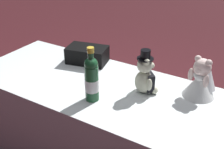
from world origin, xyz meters
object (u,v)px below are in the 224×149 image
(teddy_bear_bride, at_px, (202,79))
(gift_case_black, at_px, (87,55))
(teddy_bear_groom, at_px, (146,76))
(champagne_bottle, at_px, (92,78))

(teddy_bear_bride, bearing_deg, gift_case_black, 179.03)
(teddy_bear_bride, bearing_deg, teddy_bear_groom, -153.96)
(teddy_bear_bride, height_order, champagne_bottle, champagne_bottle)
(champagne_bottle, bearing_deg, teddy_bear_bride, 35.81)
(teddy_bear_bride, distance_m, champagne_bottle, 0.64)
(teddy_bear_groom, bearing_deg, teddy_bear_bride, 26.04)
(teddy_bear_groom, xyz_separation_m, champagne_bottle, (-0.22, -0.23, 0.03))
(gift_case_black, bearing_deg, champagne_bottle, -51.28)
(teddy_bear_groom, distance_m, champagne_bottle, 0.32)
(champagne_bottle, bearing_deg, teddy_bear_groom, 45.70)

